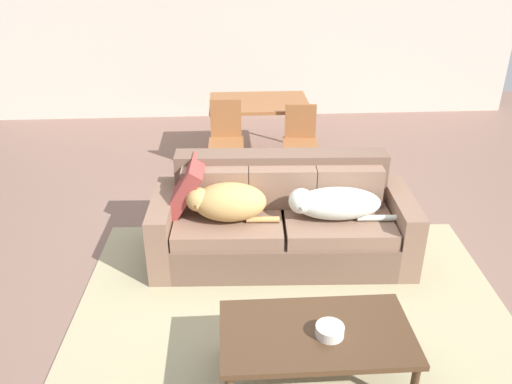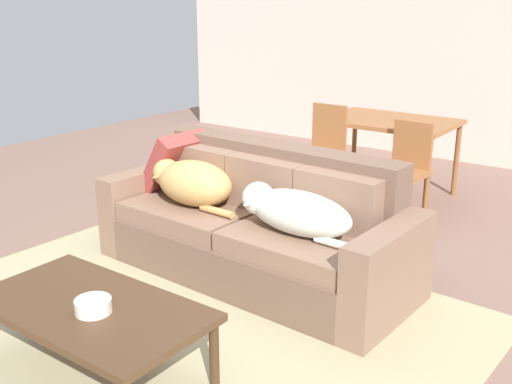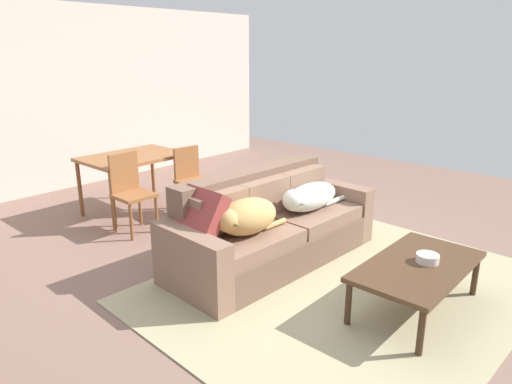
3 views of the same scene
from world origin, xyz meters
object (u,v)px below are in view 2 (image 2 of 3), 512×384
object	(u,v)px
dog_on_left_cushion	(192,182)
throw_pillow_by_left_arm	(176,161)
dog_on_right_cushion	(294,211)
coffee_table	(91,312)
dining_chair_near_left	(323,149)
bowl_on_coffee_table	(93,306)
dining_chair_near_right	(405,167)
dining_table	(389,127)
couch	(258,228)

from	to	relation	value
dog_on_left_cushion	throw_pillow_by_left_arm	distance (m)	0.42
dog_on_left_cushion	throw_pillow_by_left_arm	size ratio (longest dim) A/B	1.65
dog_on_right_cushion	coffee_table	size ratio (longest dim) A/B	0.75
dining_chair_near_left	dog_on_left_cushion	bearing A→B (deg)	-89.13
coffee_table	bowl_on_coffee_table	size ratio (longest dim) A/B	6.77
dining_chair_near_left	coffee_table	bearing A→B (deg)	-79.30
throw_pillow_by_left_arm	dining_chair_near_right	distance (m)	1.97
dining_table	dining_chair_near_right	distance (m)	0.79
dog_on_left_cushion	dining_chair_near_right	bearing A→B (deg)	66.04
throw_pillow_by_left_arm	dog_on_right_cushion	bearing A→B (deg)	-11.86
dog_on_right_cushion	dining_table	bearing A→B (deg)	103.29
couch	bowl_on_coffee_table	size ratio (longest dim) A/B	12.76
couch	dining_table	size ratio (longest dim) A/B	1.89
throw_pillow_by_left_arm	bowl_on_coffee_table	world-z (taller)	throw_pillow_by_left_arm
throw_pillow_by_left_arm	dining_chair_near_left	xyz separation A→B (m)	(0.37, 1.61, -0.16)
couch	coffee_table	size ratio (longest dim) A/B	1.88
couch	dining_table	bearing A→B (deg)	93.94
coffee_table	dining_chair_near_left	size ratio (longest dim) A/B	1.33
throw_pillow_by_left_arm	dog_on_left_cushion	bearing A→B (deg)	-31.28
dining_chair_near_left	couch	bearing A→B (deg)	-73.11
dining_table	dining_chair_near_left	size ratio (longest dim) A/B	1.32
couch	dining_chair_near_right	distance (m)	1.67
dining_table	dining_chair_near_right	size ratio (longest dim) A/B	1.40
couch	dining_chair_near_left	bearing A→B (deg)	108.10
coffee_table	dining_chair_near_left	xyz separation A→B (m)	(-0.53, 3.20, 0.14)
dog_on_right_cushion	throw_pillow_by_left_arm	xyz separation A→B (m)	(-1.25, 0.26, 0.07)
coffee_table	dining_chair_near_left	distance (m)	3.24
throw_pillow_by_left_arm	dining_chair_near_right	xyz separation A→B (m)	(1.22, 1.53, -0.18)
throw_pillow_by_left_arm	bowl_on_coffee_table	bearing A→B (deg)	-59.03
dog_on_left_cushion	dining_table	bearing A→B (deg)	82.21
couch	dog_on_right_cushion	xyz separation A→B (m)	(0.41, -0.18, 0.26)
coffee_table	dog_on_right_cushion	bearing A→B (deg)	75.31
dining_table	dining_chair_near_right	world-z (taller)	dining_chair_near_right
throw_pillow_by_left_arm	couch	bearing A→B (deg)	-5.76
dog_on_right_cushion	throw_pillow_by_left_arm	distance (m)	1.28
coffee_table	bowl_on_coffee_table	xyz separation A→B (m)	(0.07, -0.04, 0.08)
dog_on_right_cushion	bowl_on_coffee_table	xyz separation A→B (m)	(-0.27, -1.36, -0.16)
dining_chair_near_right	bowl_on_coffee_table	bearing A→B (deg)	-88.78
bowl_on_coffee_table	dog_on_right_cushion	bearing A→B (deg)	78.71
couch	coffee_table	distance (m)	1.50
dog_on_left_cushion	coffee_table	bearing A→B (deg)	-65.86
couch	bowl_on_coffee_table	world-z (taller)	couch
dog_on_right_cushion	dining_chair_near_right	bearing A→B (deg)	93.22
throw_pillow_by_left_arm	coffee_table	world-z (taller)	throw_pillow_by_left_arm
dog_on_right_cushion	dining_table	world-z (taller)	dining_table
dog_on_right_cushion	dining_chair_near_right	xyz separation A→B (m)	(-0.02, 1.79, -0.11)
coffee_table	dining_chair_near_right	xyz separation A→B (m)	(0.32, 3.12, 0.12)
couch	dog_on_left_cushion	bearing A→B (deg)	-162.43
couch	dog_on_left_cushion	size ratio (longest dim) A/B	2.95
dog_on_left_cushion	dining_table	xyz separation A→B (m)	(0.43, 2.37, 0.06)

